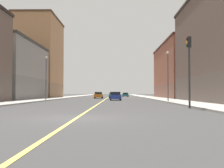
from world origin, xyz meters
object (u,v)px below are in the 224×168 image
at_px(building_right_midblock, 10,71).
at_px(car_blue, 115,96).
at_px(building_left_mid, 182,71).
at_px(car_teal, 125,95).
at_px(building_right_distant, 39,58).
at_px(street_lamp_right_near, 46,73).
at_px(car_green, 113,95).
at_px(traffic_light_left_near, 189,62).
at_px(street_lamp_left_near, 168,71).
at_px(car_orange, 99,95).

bearing_deg(building_right_midblock, car_blue, -5.78).
distance_m(building_left_mid, car_teal, 24.53).
height_order(building_right_distant, street_lamp_right_near, building_right_distant).
bearing_deg(car_blue, car_teal, 85.38).
bearing_deg(car_teal, building_right_midblock, -122.09).
distance_m(street_lamp_right_near, car_blue, 11.71).
bearing_deg(car_blue, car_green, 91.88).
height_order(building_right_distant, car_green, building_right_distant).
relative_size(building_right_distant, traffic_light_left_near, 3.28).
distance_m(building_right_distant, street_lamp_left_near, 38.24).
bearing_deg(building_right_distant, street_lamp_right_near, -71.54).
bearing_deg(car_orange, street_lamp_left_near, -63.82).
height_order(building_left_mid, building_right_distant, building_right_distant).
relative_size(building_left_mid, car_orange, 5.61).
bearing_deg(car_orange, building_left_mid, 4.50).
xyz_separation_m(car_teal, car_orange, (-6.51, -22.33, 0.06)).
xyz_separation_m(building_right_midblock, car_teal, (21.17, 33.77, -4.43)).
bearing_deg(building_right_distant, car_blue, -47.12).
bearing_deg(car_orange, building_right_distant, 156.37).
distance_m(traffic_light_left_near, car_green, 37.80).
xyz_separation_m(building_right_distant, street_lamp_left_near, (25.34, -28.13, -5.35)).
xyz_separation_m(street_lamp_left_near, car_orange, (-10.68, 21.72, -3.53)).
height_order(car_blue, car_orange, car_blue).
xyz_separation_m(building_left_mid, traffic_light_left_near, (-8.55, -37.34, -2.15)).
distance_m(building_right_midblock, car_orange, 19.10).
bearing_deg(building_right_midblock, building_left_mid, 21.39).
bearing_deg(street_lamp_right_near, building_right_distant, 108.46).
distance_m(traffic_light_left_near, street_lamp_left_near, 14.23).
relative_size(traffic_light_left_near, street_lamp_right_near, 0.86).
bearing_deg(building_right_distant, building_right_midblock, -90.00).
xyz_separation_m(building_left_mid, car_blue, (-14.57, -14.73, -5.27)).
xyz_separation_m(car_blue, car_orange, (-3.64, 13.29, -0.00)).
distance_m(building_right_distant, street_lamp_right_near, 24.36).
relative_size(car_blue, car_orange, 1.04).
distance_m(car_blue, car_orange, 13.78).
distance_m(street_lamp_left_near, car_green, 24.38).
relative_size(building_right_distant, car_teal, 4.63).
relative_size(building_right_distant, car_blue, 4.14).
height_order(building_right_midblock, car_orange, building_right_midblock).
relative_size(building_right_midblock, street_lamp_right_near, 2.73).
relative_size(street_lamp_right_near, car_orange, 1.52).
relative_size(traffic_light_left_near, car_blue, 1.26).
bearing_deg(traffic_light_left_near, car_orange, 105.06).
bearing_deg(street_lamp_right_near, building_right_midblock, 148.01).
bearing_deg(traffic_light_left_near, car_blue, 104.92).
bearing_deg(car_teal, traffic_light_left_near, -86.91).
relative_size(building_left_mid, street_lamp_right_near, 3.70).
bearing_deg(building_right_midblock, street_lamp_right_near, -31.99).
xyz_separation_m(building_right_distant, traffic_light_left_near, (24.32, -42.32, -5.76)).
height_order(street_lamp_left_near, car_blue, street_lamp_left_near).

